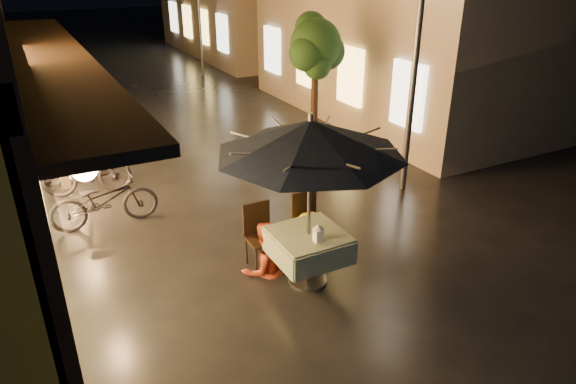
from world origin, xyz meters
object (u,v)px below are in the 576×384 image
table_lantern (318,232)px  person_orange (264,225)px  bicycle_0 (104,200)px  streetlamp_near (418,37)px  cafe_table (308,245)px  patio_umbrella (310,137)px  person_yellow (310,215)px

table_lantern → person_orange: (-0.42, 0.78, -0.16)m
table_lantern → bicycle_0: table_lantern is taller
streetlamp_near → person_orange: 4.51m
streetlamp_near → bicycle_0: 6.12m
cafe_table → table_lantern: bearing=-90.0°
streetlamp_near → person_orange: (-3.70, -1.40, -2.16)m
patio_umbrella → person_orange: patio_umbrella is taller
patio_umbrella → table_lantern: 1.26m
streetlamp_near → patio_umbrella: (-3.28, -1.92, -0.77)m
patio_umbrella → person_orange: size_ratio=1.64×
cafe_table → person_orange: (-0.42, 0.52, 0.17)m
streetlamp_near → cafe_table: bearing=-149.6°
person_orange → bicycle_0: (-1.79, 2.54, -0.29)m
streetlamp_near → patio_umbrella: bearing=-149.6°
person_orange → table_lantern: bearing=115.0°
patio_umbrella → cafe_table: bearing=172.9°
streetlamp_near → table_lantern: 4.41m
patio_umbrella → streetlamp_near: bearing=30.4°
cafe_table → person_yellow: bearing=57.9°
patio_umbrella → bicycle_0: patio_umbrella is taller
streetlamp_near → person_orange: size_ratio=2.79×
person_orange → patio_umbrella: bearing=125.3°
patio_umbrella → table_lantern: patio_umbrella is taller
patio_umbrella → person_orange: 1.55m
table_lantern → person_orange: 0.90m
streetlamp_near → person_yellow: bearing=-155.3°
cafe_table → table_lantern: table_lantern is taller
patio_umbrella → person_yellow: size_ratio=1.76×
cafe_table → bicycle_0: bearing=125.9°
person_orange → person_yellow: person_orange is taller
person_orange → bicycle_0: size_ratio=0.85×
bicycle_0 → streetlamp_near: bearing=-99.7°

